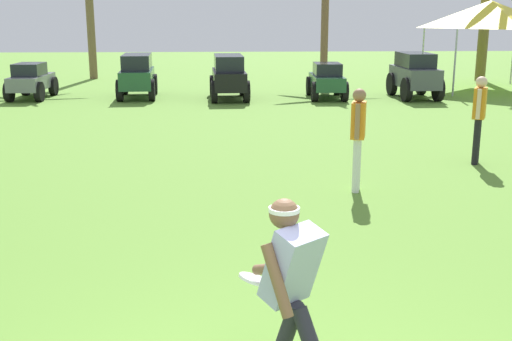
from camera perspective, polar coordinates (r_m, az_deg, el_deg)
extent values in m
cube|color=#9EA3D1|center=(4.45, 3.26, -8.40)|extent=(0.49, 0.49, 0.58)
sphere|color=brown|center=(4.38, 2.52, -3.86)|extent=(0.30, 0.30, 0.21)
cylinder|color=white|center=(4.37, 2.52, -3.48)|extent=(0.30, 0.30, 0.03)
cylinder|color=brown|center=(4.81, 2.27, -8.64)|extent=(0.43, 0.49, 0.27)
cylinder|color=brown|center=(4.30, 1.89, -9.75)|extent=(0.25, 0.27, 0.49)
cylinder|color=white|center=(5.10, -0.08, -9.67)|extent=(0.34, 0.35, 0.11)
cylinder|color=black|center=(12.01, 18.98, 2.41)|extent=(0.15, 0.15, 0.82)
cylinder|color=black|center=(12.18, 19.06, 2.56)|extent=(0.15, 0.15, 0.82)
cube|color=orange|center=(11.99, 19.28, 5.67)|extent=(0.33, 0.39, 0.54)
cylinder|color=beige|center=(11.78, 19.19, 5.59)|extent=(0.10, 0.10, 0.52)
cylinder|color=beige|center=(12.19, 19.37, 5.84)|extent=(0.10, 0.10, 0.52)
sphere|color=beige|center=(11.94, 19.42, 7.43)|extent=(0.27, 0.27, 0.20)
cylinder|color=silver|center=(9.71, 8.90, 0.40)|extent=(0.14, 0.14, 0.82)
cylinder|color=silver|center=(9.89, 8.98, 0.64)|extent=(0.14, 0.14, 0.82)
cube|color=orange|center=(9.67, 9.09, 4.44)|extent=(0.28, 0.38, 0.54)
cylinder|color=#936B4C|center=(9.46, 9.00, 4.30)|extent=(0.09, 0.09, 0.52)
cylinder|color=#936B4C|center=(9.87, 9.18, 4.69)|extent=(0.09, 0.09, 0.52)
sphere|color=#936B4C|center=(9.61, 9.18, 6.62)|extent=(0.25, 0.25, 0.20)
cube|color=slate|center=(21.28, -19.33, 7.43)|extent=(0.94, 2.22, 0.42)
cube|color=#1E232B|center=(21.15, -19.50, 8.47)|extent=(0.81, 1.11, 0.38)
cylinder|color=black|center=(22.17, -19.82, 7.08)|extent=(0.19, 0.60, 0.60)
cylinder|color=black|center=(21.91, -17.56, 7.18)|extent=(0.19, 0.60, 0.60)
cylinder|color=black|center=(20.72, -21.10, 6.53)|extent=(0.19, 0.60, 0.60)
cylinder|color=black|center=(20.44, -18.71, 6.64)|extent=(0.19, 0.60, 0.60)
cube|color=#235133|center=(20.63, -10.51, 8.06)|extent=(1.10, 2.45, 0.55)
cube|color=#1E232B|center=(20.73, -10.54, 9.49)|extent=(0.95, 1.85, 0.46)
cylinder|color=black|center=(21.53, -11.60, 7.51)|extent=(0.22, 0.67, 0.66)
cylinder|color=black|center=(21.46, -9.03, 7.60)|extent=(0.22, 0.67, 0.66)
cylinder|color=black|center=(19.87, -12.03, 6.97)|extent=(0.22, 0.67, 0.66)
cylinder|color=black|center=(19.80, -9.25, 7.07)|extent=(0.22, 0.67, 0.66)
cube|color=black|center=(19.96, -2.43, 8.08)|extent=(1.06, 2.44, 0.55)
cube|color=#1E232B|center=(20.06, -2.46, 9.56)|extent=(0.92, 1.84, 0.46)
cylinder|color=black|center=(20.80, -3.87, 7.55)|extent=(0.21, 0.67, 0.66)
cylinder|color=black|center=(20.85, -1.21, 7.59)|extent=(0.21, 0.67, 0.66)
cylinder|color=black|center=(19.14, -3.73, 6.98)|extent=(0.21, 0.67, 0.66)
cylinder|color=black|center=(19.19, -0.84, 7.03)|extent=(0.21, 0.67, 0.66)
cube|color=#235133|center=(20.28, 6.29, 7.84)|extent=(0.96, 2.22, 0.42)
cube|color=#1E232B|center=(20.15, 6.36, 8.94)|extent=(0.82, 1.12, 0.38)
cylinder|color=black|center=(21.02, 4.78, 7.51)|extent=(0.20, 0.60, 0.60)
cylinder|color=black|center=(21.13, 7.23, 7.49)|extent=(0.20, 0.60, 0.60)
cylinder|color=black|center=(19.50, 5.25, 7.00)|extent=(0.20, 0.60, 0.60)
cylinder|color=black|center=(19.62, 7.88, 6.97)|extent=(0.20, 0.60, 0.60)
cube|color=#474C51|center=(20.78, 13.93, 8.08)|extent=(1.05, 2.38, 0.60)
cube|color=#1E232B|center=(20.78, 13.97, 9.52)|extent=(0.91, 1.58, 0.44)
cylinder|color=black|center=(21.41, 11.97, 7.54)|extent=(0.20, 0.73, 0.72)
cylinder|color=black|center=(21.70, 14.48, 7.49)|extent=(0.20, 0.73, 0.72)
cylinder|color=black|center=(19.93, 13.23, 7.01)|extent=(0.20, 0.73, 0.72)
cylinder|color=black|center=(20.24, 15.89, 6.95)|extent=(0.20, 0.73, 0.72)
cylinder|color=brown|center=(25.25, 6.17, 14.50)|extent=(0.29, 0.29, 5.82)
cylinder|color=#B2B5BA|center=(24.80, 14.59, 9.85)|extent=(0.06, 0.06, 2.10)
cylinder|color=#B2B5BA|center=(21.58, 17.26, 9.11)|extent=(0.06, 0.06, 2.10)
pyramid|color=yellow|center=(23.72, 20.08, 12.93)|extent=(3.57, 3.57, 0.91)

